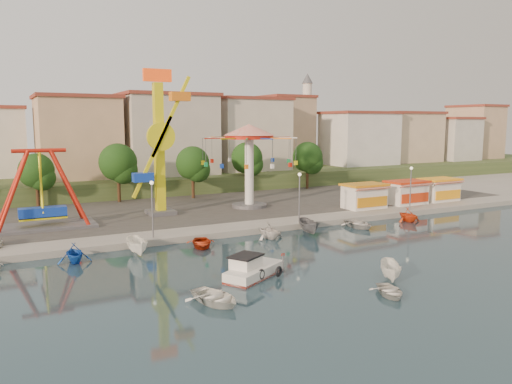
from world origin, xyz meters
TOP-DOWN VIEW (x-y plane):
  - ground at (0.00, 0.00)m, footprint 200.00×200.00m
  - quay_deck at (0.00, 62.00)m, footprint 200.00×100.00m
  - asphalt_pad at (0.00, 30.00)m, footprint 90.00×28.00m
  - hill_terrace at (0.00, 67.00)m, footprint 200.00×60.00m
  - pirate_ship_ride at (-16.58, 22.37)m, footprint 10.00×5.00m
  - kamikaze_tower at (-3.59, 23.93)m, footprint 5.12×3.10m
  - wave_swinger at (7.55, 23.90)m, footprint 11.60×11.60m
  - booth_left at (19.78, 16.49)m, footprint 5.40×3.78m
  - booth_mid at (26.84, 16.49)m, footprint 5.40×3.78m
  - booth_right at (32.80, 16.49)m, footprint 5.40×3.78m
  - lamp_post_1 at (-8.00, 13.00)m, footprint 0.14×0.14m
  - lamp_post_2 at (8.00, 13.00)m, footprint 0.14×0.14m
  - lamp_post_3 at (24.00, 13.00)m, footprint 0.14×0.14m
  - tree_1 at (-16.00, 36.24)m, footprint 4.35×4.35m
  - tree_2 at (-6.00, 35.81)m, footprint 5.02×5.02m
  - tree_3 at (4.00, 34.36)m, footprint 4.68×4.68m
  - tree_4 at (14.00, 37.35)m, footprint 4.86×4.86m
  - tree_5 at (24.00, 35.54)m, footprint 4.83×4.83m
  - building_2 at (-8.19, 51.96)m, footprint 11.95×9.28m
  - building_3 at (5.60, 48.80)m, footprint 12.59×10.50m
  - building_4 at (19.07, 52.20)m, footprint 10.75×9.23m
  - building_5 at (32.37, 50.33)m, footprint 12.77×10.96m
  - building_6 at (44.15, 48.77)m, footprint 8.23×8.98m
  - building_7 at (56.03, 53.70)m, footprint 11.59×10.93m
  - building_8 at (69.93, 47.19)m, footprint 12.84×9.28m
  - building_9 at (83.46, 49.95)m, footprint 12.95×9.17m
  - minaret at (36.00, 54.00)m, footprint 2.80×2.80m
  - cabin_motorboat at (-4.51, -0.28)m, footprint 5.54×4.37m
  - rowboat_a at (-9.01, -3.95)m, footprint 3.73×4.52m
  - rowboat_b at (1.55, -7.91)m, footprint 3.03×3.52m
  - skiff at (3.88, -5.48)m, footprint 3.11×3.65m
  - moored_boat_1 at (-15.38, 9.80)m, footprint 2.66×3.07m
  - moored_boat_2 at (-10.29, 9.80)m, footprint 1.62×3.96m
  - moored_boat_3 at (-4.49, 9.80)m, footprint 3.63×4.31m
  - moored_boat_4 at (2.54, 9.80)m, footprint 3.40×3.71m
  - moored_boat_5 at (7.16, 9.80)m, footprint 2.31×4.18m
  - moored_boat_6 at (13.55, 9.80)m, footprint 2.96×4.05m
  - moored_boat_7 at (20.62, 9.80)m, footprint 2.85×3.24m

SIDE VIEW (x-z plane):
  - ground at x=0.00m, z-range 0.00..0.00m
  - quay_deck at x=0.00m, z-range 0.00..0.60m
  - rowboat_b at x=1.55m, z-range 0.00..0.61m
  - moored_boat_3 at x=-4.49m, z-range 0.00..0.76m
  - rowboat_a at x=-9.01m, z-range 0.00..0.81m
  - moored_boat_6 at x=13.55m, z-range 0.00..0.82m
  - cabin_motorboat at x=-4.51m, z-range -0.43..1.42m
  - asphalt_pad at x=0.00m, z-range 0.60..0.61m
  - skiff at x=3.88m, z-range 0.00..1.36m
  - moored_boat_2 at x=-10.29m, z-range 0.00..1.51m
  - moored_boat_5 at x=7.16m, z-range 0.00..1.52m
  - moored_boat_1 at x=-15.38m, z-range 0.00..1.60m
  - moored_boat_7 at x=20.62m, z-range 0.00..1.62m
  - moored_boat_4 at x=2.54m, z-range 0.00..1.66m
  - hill_terrace at x=0.00m, z-range 0.00..3.00m
  - booth_left at x=19.78m, z-range 0.62..3.70m
  - booth_mid at x=26.84m, z-range 0.62..3.70m
  - booth_right at x=32.80m, z-range 0.62..3.70m
  - lamp_post_1 at x=-8.00m, z-range 0.60..5.60m
  - lamp_post_2 at x=8.00m, z-range 0.60..5.60m
  - lamp_post_3 at x=24.00m, z-range 0.60..5.60m
  - pirate_ship_ride at x=-16.58m, z-range 0.39..8.39m
  - tree_1 at x=-16.00m, z-range 1.80..8.60m
  - tree_3 at x=4.00m, z-range 1.90..9.21m
  - tree_5 at x=24.00m, z-range 1.94..9.48m
  - tree_4 at x=14.00m, z-range 1.95..9.55m
  - tree_2 at x=-6.00m, z-range 1.99..9.84m
  - building_7 at x=56.03m, z-range 3.00..11.76m
  - building_3 at x=5.60m, z-range 3.00..12.20m
  - building_9 at x=83.46m, z-range 3.00..12.21m
  - building_4 at x=19.07m, z-range 3.00..12.24m
  - wave_swinger at x=7.55m, z-range 3.00..13.40m
  - kamikaze_tower at x=-3.59m, z-range 0.30..16.80m
  - building_5 at x=32.37m, z-range 3.00..14.21m
  - building_2 at x=-8.19m, z-range 3.00..14.23m
  - building_6 at x=44.15m, z-range 3.00..15.36m
  - building_8 at x=69.93m, z-range 3.00..15.58m
  - minaret at x=36.00m, z-range 3.55..21.55m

